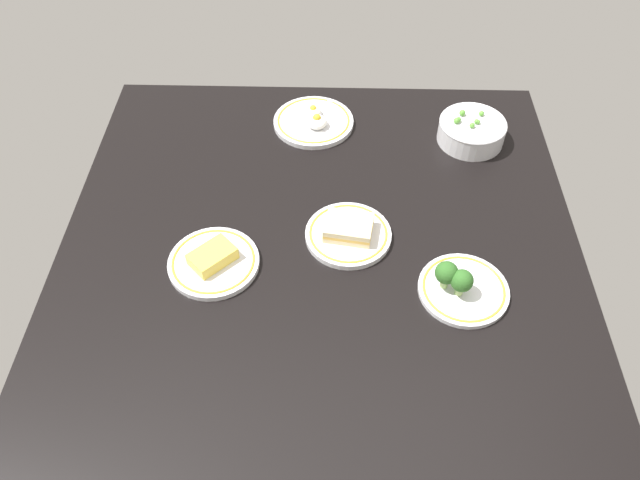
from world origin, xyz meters
The scene contains 6 objects.
dining_table centered at (0.00, 0.00, 2.00)cm, with size 110.98×107.34×4.00cm, color black.
plate_broccoli centered at (-10.88, -27.21, 5.90)cm, with size 17.51×17.51×7.36cm.
plate_eggs centered at (39.87, 2.55, 5.06)cm, with size 19.78×19.78×4.81cm.
plate_sandwich centered at (2.73, -5.81, 5.40)cm, with size 17.93×17.93×4.46cm.
bowl_peas centered at (34.75, -35.26, 6.97)cm, with size 15.92×15.92×6.63cm.
plate_cheese centered at (-5.36, 21.13, 5.13)cm, with size 18.29×18.29×3.96cm.
Camera 1 is at (-82.88, -2.12, 100.76)cm, focal length 34.78 mm.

